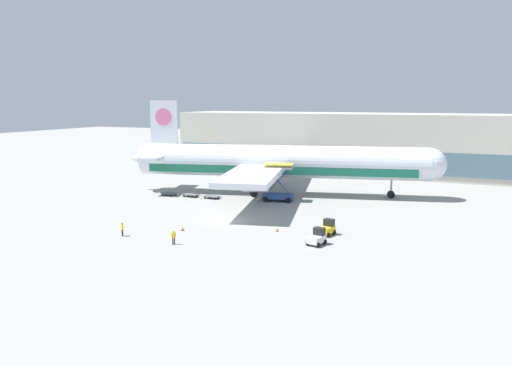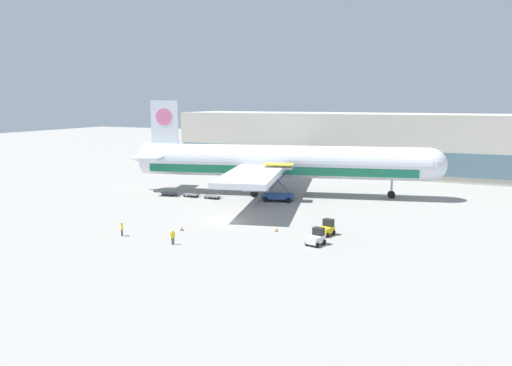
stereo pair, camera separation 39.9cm
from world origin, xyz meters
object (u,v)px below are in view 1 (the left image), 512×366
object	(u,v)px
baggage_dolly_lead	(169,193)
ground_crew_far	(122,228)
baggage_tug_mid	(327,228)
scissor_lift_loader	(278,187)
airplane_main	(275,163)
traffic_cone_near	(182,228)
baggage_dolly_second	(191,195)
baggage_dolly_third	(212,196)
traffic_cone_far	(277,229)
baggage_tug_foreground	(317,238)
ground_crew_near	(174,236)

from	to	relation	value
baggage_dolly_lead	ground_crew_far	distance (m)	27.42
baggage_tug_mid	ground_crew_far	size ratio (longest dim) A/B	1.50
scissor_lift_loader	baggage_tug_mid	distance (m)	22.75
airplane_main	ground_crew_far	bearing A→B (deg)	-115.16
baggage_tug_mid	baggage_dolly_lead	world-z (taller)	baggage_tug_mid
airplane_main	traffic_cone_near	bearing A→B (deg)	-106.77
traffic_cone_near	baggage_tug_mid	bearing A→B (deg)	17.46
airplane_main	baggage_dolly_second	distance (m)	16.35
baggage_dolly_third	traffic_cone_far	world-z (taller)	traffic_cone_far
baggage_dolly_third	scissor_lift_loader	bearing A→B (deg)	18.17
scissor_lift_loader	ground_crew_far	world-z (taller)	scissor_lift_loader
airplane_main	baggage_tug_mid	bearing A→B (deg)	-68.57
traffic_cone_near	traffic_cone_far	bearing A→B (deg)	22.38
scissor_lift_loader	traffic_cone_far	bearing A→B (deg)	-82.52
ground_crew_far	traffic_cone_near	size ratio (longest dim) A/B	2.78
traffic_cone_near	traffic_cone_far	size ratio (longest dim) A/B	1.13
baggage_tug_foreground	baggage_dolly_third	bearing A→B (deg)	65.32
baggage_dolly_third	traffic_cone_near	size ratio (longest dim) A/B	5.76
baggage_dolly_second	traffic_cone_near	distance (m)	23.45
baggage_tug_mid	traffic_cone_near	distance (m)	18.92
traffic_cone_near	scissor_lift_loader	bearing A→B (deg)	79.98
scissor_lift_loader	ground_crew_near	world-z (taller)	scissor_lift_loader
traffic_cone_far	baggage_tug_mid	bearing A→B (deg)	8.05
scissor_lift_loader	baggage_tug_foreground	world-z (taller)	scissor_lift_loader
baggage_tug_foreground	traffic_cone_far	world-z (taller)	baggage_tug_foreground
traffic_cone_far	scissor_lift_loader	bearing A→B (deg)	111.32
baggage_dolly_third	ground_crew_far	bearing A→B (deg)	-83.29
ground_crew_near	ground_crew_far	xyz separation A→B (m)	(-8.04, 0.56, 0.02)
baggage_dolly_second	ground_crew_far	size ratio (longest dim) A/B	2.07
baggage_dolly_third	baggage_dolly_second	bearing A→B (deg)	-175.68
baggage_tug_mid	scissor_lift_loader	bearing A→B (deg)	50.78
airplane_main	traffic_cone_far	size ratio (longest dim) A/B	99.64
baggage_tug_foreground	baggage_tug_mid	size ratio (longest dim) A/B	1.00
traffic_cone_near	traffic_cone_far	world-z (taller)	traffic_cone_near
baggage_tug_mid	baggage_dolly_second	xyz separation A→B (m)	(-29.38, 14.85, -0.49)
airplane_main	ground_crew_near	xyz separation A→B (m)	(1.12, -35.10, -4.79)
baggage_tug_mid	baggage_dolly_third	bearing A→B (deg)	72.38
baggage_tug_mid	baggage_dolly_second	distance (m)	32.93
scissor_lift_loader	ground_crew_far	distance (m)	30.68
baggage_tug_mid	ground_crew_far	distance (m)	25.98
baggage_tug_foreground	ground_crew_far	bearing A→B (deg)	118.40
airplane_main	ground_crew_far	size ratio (longest dim) A/B	31.70
baggage_tug_mid	traffic_cone_near	bearing A→B (deg)	120.59
baggage_dolly_second	baggage_dolly_lead	bearing A→B (deg)	-169.89
traffic_cone_far	baggage_dolly_second	bearing A→B (deg)	145.44
airplane_main	ground_crew_far	xyz separation A→B (m)	(-6.91, -34.54, -4.77)
baggage_dolly_second	traffic_cone_far	bearing A→B (deg)	-31.46
ground_crew_far	baggage_dolly_lead	bearing A→B (deg)	-34.83
baggage_dolly_second	traffic_cone_near	bearing A→B (deg)	-57.98
baggage_dolly_lead	baggage_dolly_third	bearing A→B (deg)	7.21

